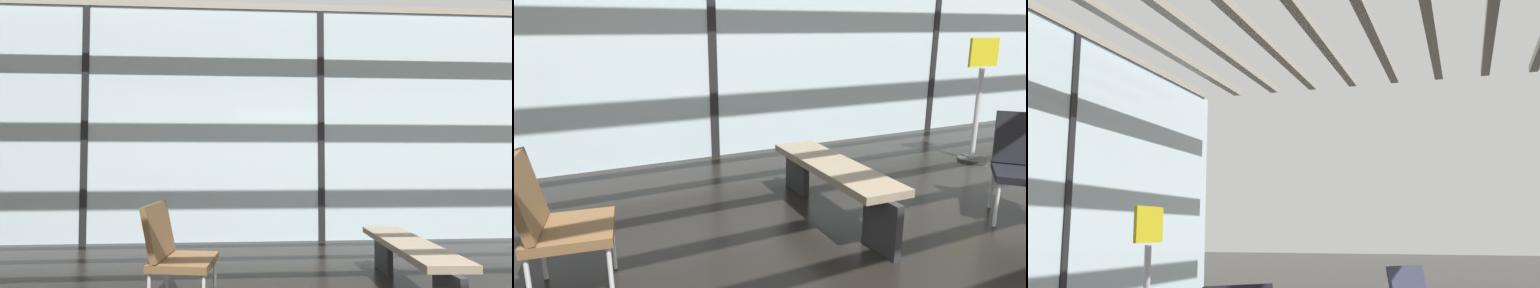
% 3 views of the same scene
% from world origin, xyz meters
% --- Properties ---
extents(glass_curtain_wall, '(14.00, 0.08, 3.50)m').
position_xyz_m(glass_curtain_wall, '(0.00, 5.20, 1.75)').
color(glass_curtain_wall, silver).
rests_on(glass_curtain_wall, ground).
extents(window_mullion_0, '(0.10, 0.12, 3.50)m').
position_xyz_m(window_mullion_0, '(-3.50, 5.20, 1.75)').
color(window_mullion_0, black).
rests_on(window_mullion_0, ground).
extents(window_mullion_1, '(0.10, 0.12, 3.50)m').
position_xyz_m(window_mullion_1, '(0.00, 5.20, 1.75)').
color(window_mullion_1, black).
rests_on(window_mullion_1, ground).
extents(parked_airplane, '(12.57, 4.54, 4.54)m').
position_xyz_m(parked_airplane, '(0.31, 11.67, 2.27)').
color(parked_airplane, silver).
rests_on(parked_airplane, ground).
extents(lounge_chair_2, '(0.59, 0.55, 0.87)m').
position_xyz_m(lounge_chair_2, '(-1.81, 2.72, 0.49)').
color(lounge_chair_2, brown).
rests_on(lounge_chair_2, ground).
extents(waiting_bench, '(0.47, 1.70, 0.47)m').
position_xyz_m(waiting_bench, '(0.29, 2.98, 0.36)').
color(waiting_bench, '#7F705B').
rests_on(waiting_bench, ground).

